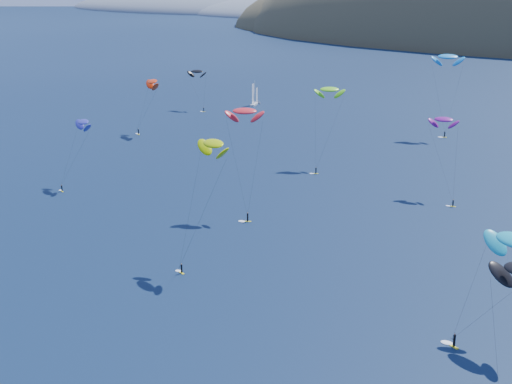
{
  "coord_description": "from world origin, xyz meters",
  "views": [
    {
      "loc": [
        71.06,
        -42.71,
        54.15
      ],
      "look_at": [
        -0.47,
        80.0,
        9.0
      ],
      "focal_mm": 50.0,
      "sensor_mm": 36.0,
      "label": 1
    }
  ],
  "objects": [
    {
      "name": "headland",
      "position": [
        -445.26,
        750.08,
        -3.36
      ],
      "size": [
        460.0,
        250.0,
        60.0
      ],
      "color": "slate",
      "rests_on": "ground"
    },
    {
      "name": "sailboat",
      "position": [
        -74.44,
        205.54,
        0.89
      ],
      "size": [
        8.42,
        7.32,
        10.12
      ],
      "rotation": [
        0.0,
        0.0,
        0.24
      ],
      "color": "silver",
      "rests_on": "ground"
    },
    {
      "name": "kitesurfer_1",
      "position": [
        -78.66,
        145.31,
        17.3
      ],
      "size": [
        9.82,
        10.64,
        19.87
      ],
      "rotation": [
        0.0,
        0.0,
        -0.62
      ],
      "color": "yellow",
      "rests_on": "ground"
    },
    {
      "name": "kitesurfer_2",
      "position": [
        0.52,
        62.76,
        23.15
      ],
      "size": [
        9.23,
        11.95,
        25.54
      ],
      "rotation": [
        0.0,
        0.0,
        -0.4
      ],
      "color": "yellow",
      "rests_on": "ground"
    },
    {
      "name": "kitesurfer_3",
      "position": [
        -10.79,
        138.5,
        21.29
      ],
      "size": [
        8.96,
        15.73,
        23.62
      ],
      "rotation": [
        0.0,
        0.0,
        0.51
      ],
      "color": "yellow",
      "rests_on": "ground"
    },
    {
      "name": "kitesurfer_4",
      "position": [
        7.17,
        191.25,
        25.95
      ],
      "size": [
        10.99,
        8.17,
        28.79
      ],
      "rotation": [
        0.0,
        0.0,
        0.34
      ],
      "color": "yellow",
      "rests_on": "ground"
    },
    {
      "name": "kitesurfer_6",
      "position": [
        24.72,
        127.7,
        18.44
      ],
      "size": [
        10.78,
        12.01,
        20.45
      ],
      "rotation": [
        0.0,
        0.0,
        0.12
      ],
      "color": "yellow",
      "rests_on": "ground"
    },
    {
      "name": "kitesurfer_9",
      "position": [
        -9.91,
        91.14,
        23.28
      ],
      "size": [
        9.9,
        10.55,
        25.66
      ],
      "rotation": [
        0.0,
        0.0,
        0.46
      ],
      "color": "yellow",
      "rests_on": "ground"
    },
    {
      "name": "kitesurfer_10",
      "position": [
        -56.45,
        88.72,
        16.32
      ],
      "size": [
        8.12,
        12.12,
        18.42
      ],
      "rotation": [
        0.0,
        0.0,
        -0.44
      ],
      "color": "yellow",
      "rests_on": "ground"
    },
    {
      "name": "kitesurfer_12",
      "position": [
        -90.2,
        187.86,
        14.68
      ],
      "size": [
        10.75,
        7.21,
        16.88
      ],
      "rotation": [
        0.0,
        0.0,
        0.15
      ],
      "color": "yellow",
      "rests_on": "ground"
    }
  ]
}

